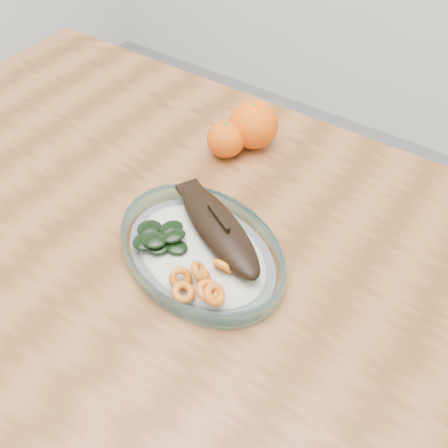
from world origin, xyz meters
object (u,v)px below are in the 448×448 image
object	(u,v)px
orange_left	(253,125)
orange_right	(226,139)
dining_table	(157,263)
plated_meal	(201,248)

from	to	relation	value
orange_left	orange_right	world-z (taller)	orange_left
dining_table	plated_meal	bearing A→B (deg)	-7.65
dining_table	orange_left	distance (m)	0.30
dining_table	plated_meal	distance (m)	0.16
plated_meal	orange_right	distance (m)	0.25
dining_table	orange_left	world-z (taller)	orange_left
dining_table	orange_right	distance (m)	0.25
dining_table	orange_right	size ratio (longest dim) A/B	17.78
orange_right	plated_meal	bearing A→B (deg)	-63.92
plated_meal	orange_left	world-z (taller)	orange_left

